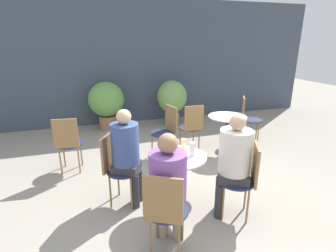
{
  "coord_description": "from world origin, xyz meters",
  "views": [
    {
      "loc": [
        -1.14,
        -2.65,
        2.04
      ],
      "look_at": [
        -0.17,
        0.43,
        0.98
      ],
      "focal_mm": 28.0,
      "sensor_mm": 36.0,
      "label": 1
    }
  ],
  "objects": [
    {
      "name": "bistro_chair_2",
      "position": [
        0.53,
        -0.35,
        0.56
      ],
      "size": [
        0.48,
        0.47,
        0.93
      ],
      "rotation": [
        0.0,
        0.0,
        -2.06
      ],
      "color": "#232847",
      "rests_on": "ground_plane"
    },
    {
      "name": "bistro_chair_4",
      "position": [
        0.66,
        1.6,
        0.56
      ],
      "size": [
        0.43,
        0.43,
        0.93
      ],
      "rotation": [
        0.0,
        0.0,
        3.14
      ],
      "color": "#232847",
      "rests_on": "ground_plane"
    },
    {
      "name": "storefront_wall",
      "position": [
        0.0,
        3.94,
        1.5
      ],
      "size": [
        10.0,
        0.06,
        3.0
      ],
      "color": "#3D4756",
      "rests_on": "ground_plane"
    },
    {
      "name": "bistro_chair_0",
      "position": [
        -0.87,
        0.4,
        0.56
      ],
      "size": [
        0.48,
        0.47,
        0.93
      ],
      "rotation": [
        0.0,
        0.0,
        1.08
      ],
      "color": "#232847",
      "rests_on": "ground_plane"
    },
    {
      "name": "potted_plant_0",
      "position": [
        -0.73,
        3.49,
        0.68
      ],
      "size": [
        0.83,
        0.83,
        1.13
      ],
      "color": "#93664C",
      "rests_on": "ground_plane"
    },
    {
      "name": "beer_glass_2",
      "position": [
        -0.01,
        -0.02,
        0.81
      ],
      "size": [
        0.07,
        0.07,
        0.17
      ],
      "color": "silver",
      "rests_on": "cafe_table_near"
    },
    {
      "name": "bistro_chair_5",
      "position": [
        1.99,
        1.84,
        0.56
      ],
      "size": [
        0.48,
        0.47,
        0.93
      ],
      "rotation": [
        0.0,
        0.0,
        1.06
      ],
      "color": "#232847",
      "rests_on": "ground_plane"
    },
    {
      "name": "bistro_chair_6",
      "position": [
        0.17,
        1.59,
        0.56
      ],
      "size": [
        0.46,
        0.44,
        0.93
      ],
      "rotation": [
        0.0,
        0.0,
        4.96
      ],
      "color": "#232847",
      "rests_on": "ground_plane"
    },
    {
      "name": "ground_plane",
      "position": [
        0.0,
        0.0,
        0.0
      ],
      "size": [
        20.0,
        20.0,
        0.0
      ],
      "primitive_type": "plane",
      "color": "gray"
    },
    {
      "name": "cafe_table_near",
      "position": [
        -0.17,
        0.03,
        0.55
      ],
      "size": [
        0.69,
        0.69,
        0.73
      ],
      "color": "#2D2D33",
      "rests_on": "ground_plane"
    },
    {
      "name": "beer_glass_3",
      "position": [
        -0.06,
        0.15,
        0.81
      ],
      "size": [
        0.06,
        0.06,
        0.16
      ],
      "color": "beige",
      "rests_on": "cafe_table_near"
    },
    {
      "name": "bistro_chair_1",
      "position": [
        -0.55,
        -0.67,
        0.56
      ],
      "size": [
        0.47,
        0.48,
        0.93
      ],
      "rotation": [
        0.0,
        0.0,
        -3.63
      ],
      "color": "#232847",
      "rests_on": "ground_plane"
    },
    {
      "name": "beer_glass_0",
      "position": [
        -0.33,
        0.09,
        0.82
      ],
      "size": [
        0.06,
        0.06,
        0.19
      ],
      "color": "#DBC65B",
      "rests_on": "cafe_table_near"
    },
    {
      "name": "potted_plant_1",
      "position": [
        0.84,
        3.34,
        0.66
      ],
      "size": [
        0.73,
        0.73,
        1.11
      ],
      "color": "slate",
      "rests_on": "ground_plane"
    },
    {
      "name": "cafe_table_far",
      "position": [
        1.25,
        1.38,
        0.55
      ],
      "size": [
        0.69,
        0.69,
        0.73
      ],
      "color": "#2D2D33",
      "rests_on": "ground_plane"
    },
    {
      "name": "seated_person_1",
      "position": [
        -0.47,
        -0.54,
        0.74
      ],
      "size": [
        0.43,
        0.45,
        1.24
      ],
      "rotation": [
        0.0,
        0.0,
        2.65
      ],
      "color": "gray",
      "rests_on": "ground_plane"
    },
    {
      "name": "seated_person_2",
      "position": [
        0.39,
        -0.27,
        0.75
      ],
      "size": [
        0.46,
        0.44,
        1.27
      ],
      "rotation": [
        0.0,
        0.0,
        4.22
      ],
      "color": "#2D2D33",
      "rests_on": "ground_plane"
    },
    {
      "name": "seated_person_0",
      "position": [
        -0.74,
        0.33,
        0.75
      ],
      "size": [
        0.42,
        0.41,
        1.27
      ],
      "rotation": [
        0.0,
        0.0,
        1.08
      ],
      "color": "#2D2D33",
      "rests_on": "ground_plane"
    },
    {
      "name": "beer_glass_1",
      "position": [
        -0.27,
        -0.11,
        0.82
      ],
      "size": [
        0.07,
        0.07,
        0.18
      ],
      "color": "silver",
      "rests_on": "cafe_table_near"
    },
    {
      "name": "bistro_chair_3",
      "position": [
        -1.49,
        1.43,
        0.56
      ],
      "size": [
        0.43,
        0.44,
        0.93
      ],
      "rotation": [
        0.0,
        0.0,
        3.02
      ],
      "color": "#232847",
      "rests_on": "ground_plane"
    }
  ]
}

